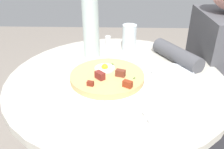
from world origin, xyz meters
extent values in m
cylinder|color=beige|center=(0.00, 0.00, 0.74)|extent=(0.85, 0.85, 0.03)
cylinder|color=#333338|center=(0.00, 0.00, 0.36)|extent=(0.10, 0.10, 0.72)
cube|color=#2D2D33|center=(-0.28, 0.51, 0.23)|extent=(0.32, 0.28, 0.45)
cube|color=#4C4C51|center=(-0.28, 0.51, 0.69)|extent=(0.38, 0.22, 0.48)
cylinder|color=#4C4C51|center=(-0.15, 0.26, 0.78)|extent=(0.26, 0.19, 0.07)
cylinder|color=white|center=(0.05, -0.03, 0.76)|extent=(0.31, 0.31, 0.01)
cylinder|color=tan|center=(0.05, -0.03, 0.77)|extent=(0.28, 0.28, 0.02)
cylinder|color=white|center=(0.01, -0.05, 0.79)|extent=(0.08, 0.08, 0.01)
sphere|color=yellow|center=(0.01, -0.05, 0.79)|extent=(0.03, 0.03, 0.03)
cube|color=maroon|center=(0.13, 0.04, 0.80)|extent=(0.03, 0.04, 0.02)
cube|color=maroon|center=(0.08, -0.06, 0.80)|extent=(0.04, 0.04, 0.03)
cube|color=brown|center=(0.06, 0.01, 0.80)|extent=(0.03, 0.04, 0.02)
cube|color=maroon|center=(0.13, -0.09, 0.79)|extent=(0.02, 0.03, 0.02)
cube|color=#387F2D|center=(0.08, 0.06, 0.79)|extent=(0.01, 0.01, 0.00)
cube|color=#387F2D|center=(-0.03, -0.02, 0.79)|extent=(0.01, 0.01, 0.00)
cube|color=#387F2D|center=(0.07, 0.01, 0.79)|extent=(0.00, 0.01, 0.00)
cube|color=#387F2D|center=(0.06, -0.05, 0.79)|extent=(0.01, 0.01, 0.00)
cylinder|color=white|center=(-0.02, 0.22, 0.76)|extent=(0.17, 0.17, 0.01)
cube|color=white|center=(0.23, 0.17, 0.75)|extent=(0.19, 0.21, 0.00)
cube|color=silver|center=(0.25, 0.18, 0.76)|extent=(0.07, 0.17, 0.00)
cube|color=silver|center=(0.21, 0.17, 0.76)|extent=(0.07, 0.17, 0.00)
cylinder|color=silver|center=(-0.27, 0.06, 0.81)|extent=(0.07, 0.07, 0.12)
cylinder|color=silver|center=(-0.19, -0.12, 0.89)|extent=(0.07, 0.07, 0.27)
cylinder|color=white|center=(-0.31, -0.05, 0.78)|extent=(0.03, 0.03, 0.06)
camera|label=1|loc=(0.80, 0.01, 1.20)|focal=37.36mm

